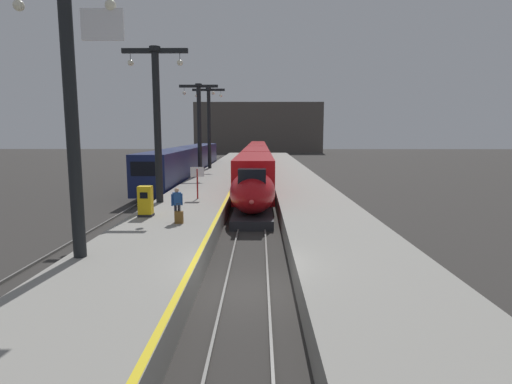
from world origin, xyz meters
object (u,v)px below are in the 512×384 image
at_px(highspeed_train_main, 257,158).
at_px(passenger_near_edge, 177,202).
at_px(regional_train_adjacent, 188,161).
at_px(rolling_suitcase, 179,217).
at_px(station_column_distant, 209,121).
at_px(station_column_mid, 157,111).
at_px(departure_info_board, 197,176).
at_px(station_column_near, 72,91).
at_px(ticket_machine_yellow, 146,202).
at_px(station_column_far, 199,121).

bearing_deg(highspeed_train_main, passenger_near_edge, -95.33).
height_order(regional_train_adjacent, rolling_suitcase, regional_train_adjacent).
distance_m(regional_train_adjacent, passenger_near_edge, 29.14).
bearing_deg(station_column_distant, station_column_mid, -90.00).
distance_m(regional_train_adjacent, station_column_mid, 23.53).
relative_size(rolling_suitcase, departure_info_board, 0.46).
height_order(passenger_near_edge, departure_info_board, departure_info_board).
relative_size(highspeed_train_main, regional_train_adjacent, 2.04).
bearing_deg(departure_info_board, station_column_mid, -147.51).
bearing_deg(departure_info_board, station_column_near, -99.34).
bearing_deg(regional_train_adjacent, ticket_machine_yellow, -84.69).
bearing_deg(passenger_near_edge, regional_train_adjacent, 98.86).
xyz_separation_m(regional_train_adjacent, ticket_machine_yellow, (2.55, -27.42, -0.34)).
bearing_deg(regional_train_adjacent, departure_info_board, -78.49).
xyz_separation_m(highspeed_train_main, station_column_near, (-5.84, -44.47, 4.81)).
relative_size(regional_train_adjacent, passenger_near_edge, 21.66).
relative_size(station_column_near, passenger_near_edge, 5.56).
bearing_deg(ticket_machine_yellow, departure_info_board, 72.52).
relative_size(highspeed_train_main, station_column_near, 7.93).
distance_m(regional_train_adjacent, ticket_machine_yellow, 27.54).
height_order(station_column_near, rolling_suitcase, station_column_near).
bearing_deg(passenger_near_edge, departure_info_board, 90.78).
xyz_separation_m(station_column_near, station_column_far, (-0.06, 29.23, -0.09)).
bearing_deg(regional_train_adjacent, station_column_far, -67.58).
relative_size(highspeed_train_main, passenger_near_edge, 44.10).
height_order(station_column_far, ticket_machine_yellow, station_column_far).
bearing_deg(station_column_distant, ticket_machine_yellow, -89.34).
xyz_separation_m(station_column_distant, rolling_suitcase, (2.44, -32.08, -5.60)).
bearing_deg(ticket_machine_yellow, passenger_near_edge, -35.31).
bearing_deg(station_column_near, highspeed_train_main, 82.51).
xyz_separation_m(highspeed_train_main, rolling_suitcase, (-3.46, -39.06, -0.62)).
distance_m(station_column_far, departure_info_board, 16.90).
xyz_separation_m(highspeed_train_main, station_column_distant, (-5.90, -6.98, 4.98)).
xyz_separation_m(station_column_far, passenger_near_edge, (2.29, -23.46, -4.66)).
relative_size(highspeed_train_main, station_column_distant, 7.53).
height_order(station_column_distant, departure_info_board, station_column_distant).
height_order(rolling_suitcase, departure_info_board, departure_info_board).
bearing_deg(ticket_machine_yellow, station_column_distant, 90.66).
xyz_separation_m(station_column_far, station_column_distant, (0.00, 8.27, 0.26)).
height_order(station_column_near, station_column_distant, station_column_distant).
bearing_deg(station_column_far, station_column_mid, -90.00).
relative_size(passenger_near_edge, ticket_machine_yellow, 1.06).
bearing_deg(departure_info_board, passenger_near_edge, -89.22).
height_order(station_column_distant, rolling_suitcase, station_column_distant).
height_order(station_column_mid, ticket_machine_yellow, station_column_mid).
relative_size(station_column_mid, station_column_distant, 0.96).
distance_m(station_column_near, rolling_suitcase, 8.03).
distance_m(station_column_far, station_column_distant, 8.27).
xyz_separation_m(passenger_near_edge, rolling_suitcase, (0.15, -0.35, -0.69)).
height_order(passenger_near_edge, ticket_machine_yellow, passenger_near_edge).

